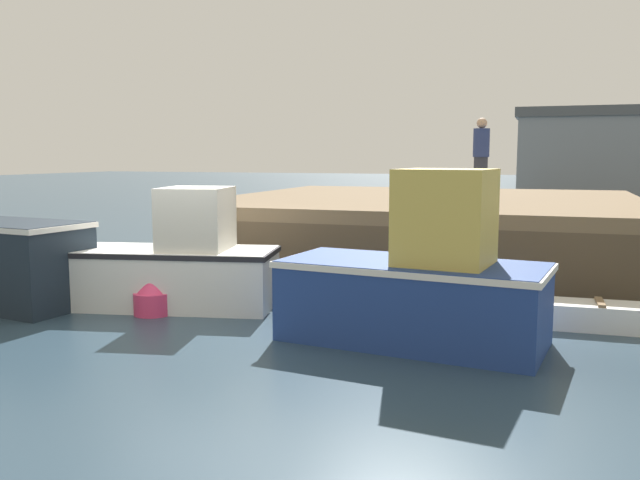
# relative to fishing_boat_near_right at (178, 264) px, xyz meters

# --- Properties ---
(ground) EXTENTS (120.00, 160.00, 0.10)m
(ground) POSITION_rel_fishing_boat_near_right_xyz_m (0.41, -0.38, -0.75)
(ground) COLOR #283D4C
(pier) EXTENTS (9.06, 8.78, 1.49)m
(pier) POSITION_rel_fishing_boat_near_right_xyz_m (3.00, 5.54, 0.55)
(pier) COLOR brown
(pier) RESTS_ON ground
(fishing_boat_near_right) EXTENTS (3.48, 1.94, 1.93)m
(fishing_boat_near_right) POSITION_rel_fishing_boat_near_right_xyz_m (0.00, 0.00, 0.00)
(fishing_boat_near_right) COLOR silver
(fishing_boat_near_right) RESTS_ON ground
(fishing_boat_mid) EXTENTS (3.57, 1.92, 2.26)m
(fishing_boat_mid) POSITION_rel_fishing_boat_near_right_xyz_m (4.03, -0.81, 0.09)
(fishing_boat_mid) COLOR navy
(fishing_boat_mid) RESTS_ON ground
(rowboat) EXTENTS (1.64, 0.71, 0.40)m
(rowboat) POSITION_rel_fishing_boat_near_right_xyz_m (6.32, 0.72, -0.52)
(rowboat) COLOR white
(rowboat) RESTS_ON ground
(dockworker) EXTENTS (0.34, 0.34, 1.72)m
(dockworker) POSITION_rel_fishing_boat_near_right_xyz_m (4.20, 5.21, 1.65)
(dockworker) COLOR #2D3342
(dockworker) RESTS_ON pier
(warehouse) EXTENTS (9.00, 5.24, 4.86)m
(warehouse) POSITION_rel_fishing_boat_near_right_xyz_m (8.28, 28.83, 1.75)
(warehouse) COLOR gray
(warehouse) RESTS_ON ground
(mooring_buoy_foreground) EXTENTS (0.58, 0.58, 0.63)m
(mooring_buoy_foreground) POSITION_rel_fishing_boat_near_right_xyz_m (-0.12, -0.58, -0.42)
(mooring_buoy_foreground) COLOR #DB3866
(mooring_buoy_foreground) RESTS_ON ground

